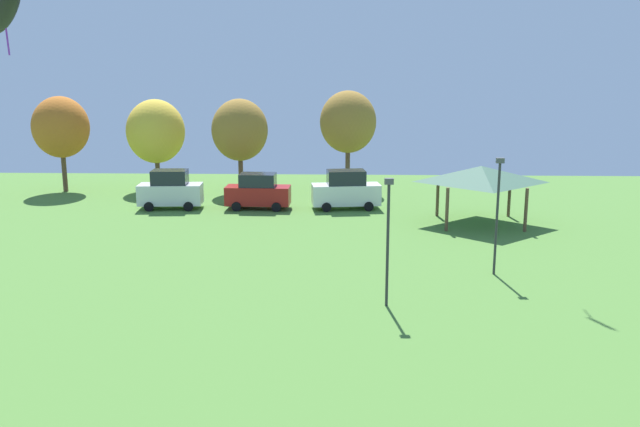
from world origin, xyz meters
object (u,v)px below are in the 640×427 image
(kite_flying_5, at_px, (4,8))
(parked_car_second_from_left, at_px, (258,192))
(park_pavilion, at_px, (481,174))
(light_post_0, at_px, (388,234))
(treeline_tree_2, at_px, (240,130))
(treeline_tree_1, at_px, (156,131))
(treeline_tree_0, at_px, (61,127))
(treeline_tree_3, at_px, (348,122))
(parked_car_third_from_left, at_px, (346,190))
(light_post_1, at_px, (497,209))
(parked_car_leftmost, at_px, (170,190))

(kite_flying_5, distance_m, parked_car_second_from_left, 28.09)
(park_pavilion, bearing_deg, light_post_0, -114.00)
(treeline_tree_2, bearing_deg, treeline_tree_1, 171.63)
(treeline_tree_0, bearing_deg, treeline_tree_1, 7.95)
(kite_flying_5, xyz_separation_m, treeline_tree_3, (9.71, 33.09, -5.83))
(treeline_tree_0, xyz_separation_m, treeline_tree_3, (21.94, 1.01, 0.37))
(parked_car_third_from_left, height_order, light_post_0, light_post_0)
(light_post_1, relative_size, treeline_tree_3, 0.71)
(light_post_0, distance_m, treeline_tree_1, 30.58)
(treeline_tree_1, bearing_deg, treeline_tree_0, -172.05)
(light_post_1, height_order, treeline_tree_1, treeline_tree_1)
(parked_car_leftmost, xyz_separation_m, treeline_tree_2, (3.92, 6.15, 3.50))
(kite_flying_5, xyz_separation_m, park_pavilion, (17.80, 22.20, -8.09))
(park_pavilion, bearing_deg, treeline_tree_2, 148.78)
(light_post_1, distance_m, treeline_tree_1, 30.46)
(parked_car_third_from_left, xyz_separation_m, light_post_1, (6.91, -14.53, 1.85))
(parked_car_leftmost, distance_m, parked_car_third_from_left, 11.98)
(treeline_tree_2, bearing_deg, park_pavilion, -31.22)
(parked_car_second_from_left, bearing_deg, treeline_tree_1, 143.01)
(treeline_tree_1, bearing_deg, treeline_tree_3, 0.10)
(kite_flying_5, xyz_separation_m, light_post_0, (11.15, 7.27, -8.14))
(parked_car_third_from_left, distance_m, light_post_0, 19.12)
(treeline_tree_1, bearing_deg, kite_flying_5, -81.06)
(kite_flying_5, bearing_deg, park_pavilion, 51.28)
(kite_flying_5, bearing_deg, treeline_tree_3, 73.65)
(kite_flying_5, distance_m, treeline_tree_1, 34.11)
(parked_car_leftmost, distance_m, light_post_1, 23.71)
(parked_car_third_from_left, xyz_separation_m, treeline_tree_2, (-8.06, 5.83, 3.50))
(park_pavilion, xyz_separation_m, treeline_tree_3, (-8.09, 10.89, 2.26))
(parked_car_second_from_left, relative_size, treeline_tree_1, 0.62)
(park_pavilion, height_order, treeline_tree_3, treeline_tree_3)
(treeline_tree_1, height_order, treeline_tree_3, treeline_tree_3)
(parked_car_leftmost, height_order, light_post_0, light_post_0)
(parked_car_third_from_left, height_order, treeline_tree_3, treeline_tree_3)
(treeline_tree_2, bearing_deg, light_post_1, -53.68)
(light_post_1, distance_m, treeline_tree_0, 35.24)
(kite_flying_5, height_order, parked_car_second_from_left, kite_flying_5)
(parked_car_third_from_left, distance_m, treeline_tree_1, 16.59)
(parked_car_third_from_left, relative_size, treeline_tree_1, 0.68)
(kite_flying_5, height_order, treeline_tree_2, kite_flying_5)
(parked_car_leftmost, relative_size, light_post_1, 0.79)
(parked_car_second_from_left, relative_size, light_post_0, 0.83)
(park_pavilion, bearing_deg, parked_car_third_from_left, 153.86)
(parked_car_second_from_left, height_order, treeline_tree_2, treeline_tree_2)
(treeline_tree_1, bearing_deg, light_post_0, -57.63)
(parked_car_second_from_left, relative_size, treeline_tree_0, 0.60)
(parked_car_leftmost, bearing_deg, treeline_tree_3, 27.02)
(parked_car_third_from_left, height_order, treeline_tree_2, treeline_tree_2)
(treeline_tree_3, bearing_deg, parked_car_second_from_left, -130.96)
(parked_car_second_from_left, xyz_separation_m, light_post_0, (7.58, -18.76, 1.83))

